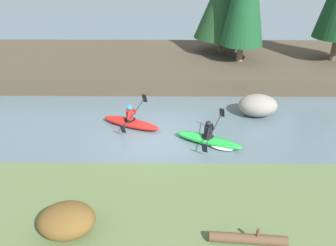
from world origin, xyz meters
name	(u,v)px	position (x,y,z in m)	size (l,w,h in m)	color
ground_plane	(154,141)	(0.00, 0.00, 0.00)	(90.00, 90.00, 0.00)	slate
riverbank_far	(160,63)	(0.00, 9.01, 0.44)	(44.00, 8.81, 0.89)	#4C4233
conifer_tree_far_left	(225,0)	(4.00, 10.06, 4.15)	(3.68, 3.68, 5.55)	brown
shrub_clump_second	(67,220)	(-1.77, -5.58, 1.12)	(1.36, 1.13, 0.74)	brown
kayaker_lead	(211,140)	(2.28, -0.26, 0.20)	(2.69, 1.94, 1.20)	green
kayaker_middle	(132,122)	(-1.01, 1.21, 0.22)	(2.71, 1.97, 1.20)	red
boulder_midstream	(258,105)	(4.68, 2.40, 0.50)	(1.77, 1.38, 1.00)	gray
driftwood_log	(248,239)	(2.48, -5.87, 0.87)	(1.80, 0.38, 0.44)	brown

